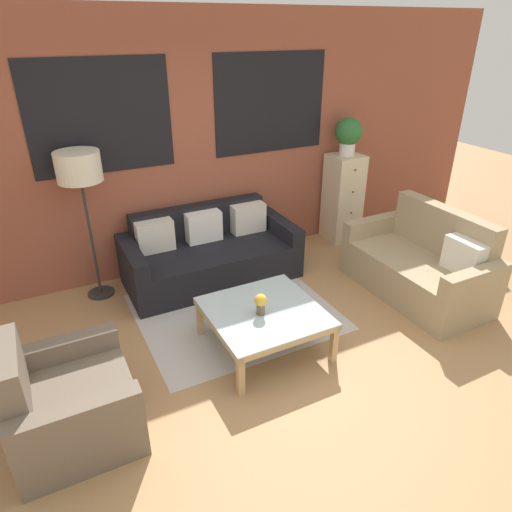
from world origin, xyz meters
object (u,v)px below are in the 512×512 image
at_px(flower_vase, 261,303).
at_px(drawer_cabinet, 343,198).
at_px(armchair_corner, 68,404).
at_px(potted_plant, 348,134).
at_px(settee_vintage, 420,267).
at_px(floor_lamp, 79,172).
at_px(couch_dark, 210,254).
at_px(coffee_table, 264,315).

bearing_deg(flower_vase, drawer_cabinet, 38.49).
distance_m(armchair_corner, potted_plant, 4.30).
distance_m(settee_vintage, floor_lamp, 3.59).
distance_m(couch_dark, drawer_cabinet, 2.01).
distance_m(settee_vintage, coffee_table, 1.93).
xyz_separation_m(settee_vintage, drawer_cabinet, (0.11, 1.55, 0.26)).
xyz_separation_m(armchair_corner, potted_plant, (3.70, 1.88, 1.13)).
distance_m(armchair_corner, flower_vase, 1.64).
distance_m(floor_lamp, drawer_cabinet, 3.28).
xyz_separation_m(coffee_table, flower_vase, (-0.05, -0.04, 0.17)).
bearing_deg(coffee_table, floor_lamp, 125.49).
bearing_deg(potted_plant, couch_dark, -173.89).
bearing_deg(couch_dark, coffee_table, -92.33).
bearing_deg(potted_plant, settee_vintage, -94.18).
relative_size(settee_vintage, armchair_corner, 1.78).
bearing_deg(drawer_cabinet, armchair_corner, -153.13).
relative_size(settee_vintage, coffee_table, 1.62).
distance_m(settee_vintage, flower_vase, 1.99).
bearing_deg(floor_lamp, armchair_corner, -105.64).
distance_m(drawer_cabinet, potted_plant, 0.84).
relative_size(armchair_corner, coffee_table, 0.91).
distance_m(potted_plant, flower_vase, 2.82).
height_order(floor_lamp, flower_vase, floor_lamp).
bearing_deg(drawer_cabinet, coffee_table, -141.38).
bearing_deg(settee_vintage, armchair_corner, -174.82).
bearing_deg(potted_plant, coffee_table, -141.38).
xyz_separation_m(armchair_corner, drawer_cabinet, (3.70, 1.88, 0.29)).
xyz_separation_m(floor_lamp, flower_vase, (1.09, -1.64, -0.85)).
relative_size(settee_vintage, floor_lamp, 1.00).
bearing_deg(drawer_cabinet, potted_plant, 90.00).
height_order(settee_vintage, potted_plant, potted_plant).
xyz_separation_m(settee_vintage, floor_lamp, (-3.07, 1.53, 1.05)).
height_order(coffee_table, flower_vase, flower_vase).
bearing_deg(floor_lamp, settee_vintage, -26.46).
distance_m(settee_vintage, armchair_corner, 3.61).
bearing_deg(drawer_cabinet, floor_lamp, -179.60).
distance_m(floor_lamp, flower_vase, 2.15).
bearing_deg(settee_vintage, floor_lamp, 153.54).
bearing_deg(couch_dark, floor_lamp, 171.04).
distance_m(coffee_table, flower_vase, 0.18).
xyz_separation_m(floor_lamp, potted_plant, (3.19, 0.02, 0.05)).
height_order(drawer_cabinet, flower_vase, drawer_cabinet).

